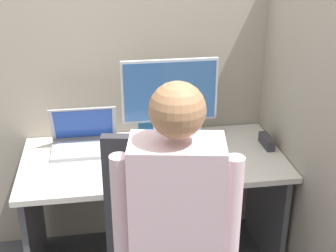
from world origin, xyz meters
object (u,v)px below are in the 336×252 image
object	(u,v)px
monitor	(170,94)
person	(181,236)
laptop	(84,141)
stapler	(267,141)
paper_box	(170,135)
carrot_toy	(213,169)

from	to	relation	value
monitor	person	bearing A→B (deg)	-96.64
laptop	stapler	size ratio (longest dim) A/B	2.37
paper_box	laptop	bearing A→B (deg)	-179.11
monitor	laptop	distance (m)	0.53
monitor	person	distance (m)	1.00
laptop	carrot_toy	world-z (taller)	laptop
monitor	carrot_toy	distance (m)	0.49
monitor	carrot_toy	bearing A→B (deg)	-66.94
laptop	stapler	xyz separation A→B (m)	(1.00, -0.12, -0.02)
laptop	person	bearing A→B (deg)	-69.42
paper_box	laptop	world-z (taller)	laptop
stapler	person	bearing A→B (deg)	-127.13
monitor	stapler	size ratio (longest dim) A/B	3.45
monitor	laptop	world-z (taller)	monitor
laptop	stapler	world-z (taller)	laptop
laptop	stapler	bearing A→B (deg)	-6.83
paper_box	person	xyz separation A→B (m)	(-0.11, -0.97, 0.05)
paper_box	stapler	world-z (taller)	paper_box
stapler	carrot_toy	xyz separation A→B (m)	(-0.37, -0.24, -0.01)
stapler	person	distance (m)	1.06
monitor	stapler	xyz separation A→B (m)	(0.53, -0.13, -0.26)
laptop	stapler	distance (m)	1.01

